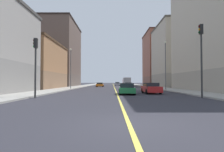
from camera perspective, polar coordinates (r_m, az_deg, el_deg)
ground_plane at (r=6.71m, az=5.38°, el=-14.67°), size 400.00×400.00×0.00m
sidewalk_left at (r=56.52m, az=10.90°, el=-3.13°), size 3.98×168.00×0.15m
sidewalk_right at (r=56.31m, az=-9.48°, el=-3.14°), size 3.98×168.00×0.15m
lane_center_stripe at (r=55.53m, az=0.73°, el=-3.25°), size 0.16×154.00×0.01m
building_left_mid at (r=54.19m, az=19.98°, el=5.88°), size 11.82×16.06×17.12m
building_left_far at (r=70.97m, az=15.13°, el=5.06°), size 11.82×15.58×19.58m
building_right_midblock at (r=42.30m, az=-23.80°, el=3.00°), size 11.82×16.54×9.73m
building_right_distant at (r=60.70m, az=-16.37°, el=6.33°), size 11.82×18.93×19.83m
traffic_light_left_near at (r=18.82m, az=26.02°, el=7.04°), size 0.40×0.32×6.75m
traffic_light_right_near at (r=18.25m, az=-22.53°, el=4.92°), size 0.40×0.32×5.46m
street_lamp_left_near at (r=32.91m, az=16.36°, el=4.60°), size 0.36×0.36×8.30m
street_lamp_right_near at (r=36.51m, az=-12.54°, el=3.50°), size 0.36×0.36×7.74m
car_orange at (r=52.12m, az=-3.64°, el=-2.70°), size 2.03×4.11×1.20m
car_red at (r=23.66m, az=12.09°, el=-3.70°), size 1.92×4.38×1.34m
car_green at (r=21.87m, az=4.67°, el=-3.95°), size 1.92×4.32×1.31m
car_white at (r=52.41m, az=5.22°, el=-2.68°), size 1.98×4.45×1.22m
car_silver at (r=68.59m, az=1.79°, el=-2.45°), size 1.79×4.37×1.27m
box_truck at (r=65.97m, az=4.66°, el=-1.67°), size 2.51×7.86×2.85m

